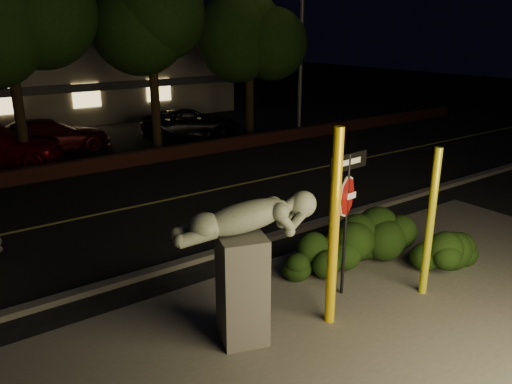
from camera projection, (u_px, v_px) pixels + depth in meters
The scene contains 20 objects.
ground at pixel (127, 177), 17.10m from camera, with size 90.00×90.00×0.00m, color black.
patio at pixel (371, 324), 8.62m from camera, with size 14.00×6.00×0.02m, color #4C4944.
road at pixel (166, 200), 14.79m from camera, with size 80.00×8.00×0.01m, color black.
lane_marking at pixel (166, 200), 14.78m from camera, with size 80.00×0.12×0.01m, color #B9B74A.
curb at pixel (244, 245), 11.61m from camera, with size 80.00×0.25×0.12m, color #4C4944.
brick_wall at pixel (112, 162), 18.02m from camera, with size 40.00×0.35×0.50m, color #4F2119.
parking_lot at pixel (67, 141), 22.49m from camera, with size 40.00×12.00×0.01m, color black.
building at pixel (21, 82), 28.02m from camera, with size 22.00×10.20×4.00m.
tree_far_c at pixel (149, 6), 18.87m from camera, with size 4.80×4.80×7.84m.
tree_far_d at pixel (250, 15), 22.11m from camera, with size 4.40×4.40×7.42m.
yellow_pole_left at pixel (334, 230), 8.16m from camera, with size 0.17×0.17×3.44m, color yellow.
yellow_pole_right at pixel (430, 224), 9.18m from camera, with size 0.14×0.14×2.88m, color yellow.
signpost at pixel (347, 197), 8.99m from camera, with size 0.94×0.11×2.78m.
sculpture at pixel (245, 255), 7.75m from camera, with size 2.28×1.25×2.46m.
hedge_center at pixel (318, 255), 10.21m from camera, with size 1.71×0.80×0.89m, color black.
hedge_right at pixel (373, 234), 10.86m from camera, with size 1.86×0.99×1.22m, color black.
hedge_far_right at pixel (447, 246), 10.52m from camera, with size 1.44×0.90×1.00m, color black.
streetlight at pixel (299, 15), 21.75m from camera, with size 1.35×0.50×9.06m.
parked_car_darkred at pixel (49, 136), 20.15m from camera, with size 1.95×4.81×1.40m, color #3F080B.
parked_car_dark at pixel (191, 123), 23.21m from camera, with size 2.14×4.64×1.29m, color black.
Camera 1 is at (-5.99, -5.90, 4.88)m, focal length 35.00 mm.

